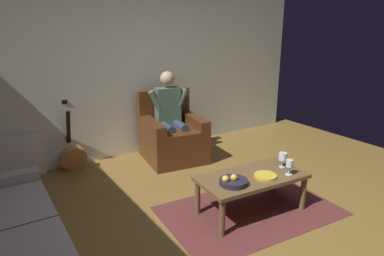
{
  "coord_description": "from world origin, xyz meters",
  "views": [
    {
      "loc": [
        2.16,
        2.13,
        1.93
      ],
      "look_at": [
        -0.07,
        -1.3,
        0.69
      ],
      "focal_mm": 32.68,
      "sensor_mm": 36.0,
      "label": 1
    }
  ],
  "objects_px": {
    "guitar": "(73,155)",
    "decorative_dish": "(266,176)",
    "wine_glass_far": "(289,164)",
    "fruit_bowl": "(233,181)",
    "wine_glass_near": "(283,157)",
    "person_seated": "(171,113)",
    "coffee_table": "(252,180)",
    "armchair": "(172,137)"
  },
  "relations": [
    {
      "from": "wine_glass_far",
      "to": "wine_glass_near",
      "type": "bearing_deg",
      "value": -117.77
    },
    {
      "from": "guitar",
      "to": "coffee_table",
      "type": "bearing_deg",
      "value": 120.78
    },
    {
      "from": "guitar",
      "to": "wine_glass_far",
      "type": "height_order",
      "value": "guitar"
    },
    {
      "from": "fruit_bowl",
      "to": "wine_glass_far",
      "type": "bearing_deg",
      "value": 167.72
    },
    {
      "from": "coffee_table",
      "to": "wine_glass_far",
      "type": "relative_size",
      "value": 7.1
    },
    {
      "from": "fruit_bowl",
      "to": "armchair",
      "type": "bearing_deg",
      "value": -101.29
    },
    {
      "from": "guitar",
      "to": "wine_glass_far",
      "type": "relative_size",
      "value": 5.8
    },
    {
      "from": "wine_glass_near",
      "to": "decorative_dish",
      "type": "relative_size",
      "value": 0.71
    },
    {
      "from": "wine_glass_far",
      "to": "coffee_table",
      "type": "bearing_deg",
      "value": -29.96
    },
    {
      "from": "guitar",
      "to": "decorative_dish",
      "type": "height_order",
      "value": "guitar"
    },
    {
      "from": "coffee_table",
      "to": "wine_glass_far",
      "type": "distance_m",
      "value": 0.42
    },
    {
      "from": "coffee_table",
      "to": "fruit_bowl",
      "type": "relative_size",
      "value": 4.19
    },
    {
      "from": "person_seated",
      "to": "decorative_dish",
      "type": "height_order",
      "value": "person_seated"
    },
    {
      "from": "guitar",
      "to": "fruit_bowl",
      "type": "relative_size",
      "value": 3.42
    },
    {
      "from": "armchair",
      "to": "guitar",
      "type": "height_order",
      "value": "armchair"
    },
    {
      "from": "armchair",
      "to": "guitar",
      "type": "xyz_separation_m",
      "value": [
        1.34,
        -0.36,
        -0.11
      ]
    },
    {
      "from": "person_seated",
      "to": "coffee_table",
      "type": "relative_size",
      "value": 1.08
    },
    {
      "from": "armchair",
      "to": "coffee_table",
      "type": "xyz_separation_m",
      "value": [
        0.07,
        1.78,
        0.03
      ]
    },
    {
      "from": "armchair",
      "to": "guitar",
      "type": "bearing_deg",
      "value": -6.98
    },
    {
      "from": "coffee_table",
      "to": "guitar",
      "type": "distance_m",
      "value": 2.49
    },
    {
      "from": "person_seated",
      "to": "wine_glass_far",
      "type": "height_order",
      "value": "person_seated"
    },
    {
      "from": "person_seated",
      "to": "wine_glass_far",
      "type": "relative_size",
      "value": 7.69
    },
    {
      "from": "person_seated",
      "to": "coffee_table",
      "type": "xyz_separation_m",
      "value": [
        0.07,
        1.81,
        -0.32
      ]
    },
    {
      "from": "wine_glass_near",
      "to": "fruit_bowl",
      "type": "xyz_separation_m",
      "value": [
        0.73,
        0.04,
        -0.08
      ]
    },
    {
      "from": "fruit_bowl",
      "to": "wine_glass_near",
      "type": "bearing_deg",
      "value": -176.85
    },
    {
      "from": "guitar",
      "to": "fruit_bowl",
      "type": "distance_m",
      "value": 2.41
    },
    {
      "from": "coffee_table",
      "to": "decorative_dish",
      "type": "height_order",
      "value": "decorative_dish"
    },
    {
      "from": "coffee_table",
      "to": "fruit_bowl",
      "type": "height_order",
      "value": "fruit_bowl"
    },
    {
      "from": "decorative_dish",
      "to": "person_seated",
      "type": "bearing_deg",
      "value": -89.36
    },
    {
      "from": "guitar",
      "to": "wine_glass_near",
      "type": "bearing_deg",
      "value": 128.32
    },
    {
      "from": "armchair",
      "to": "person_seated",
      "type": "bearing_deg",
      "value": -90.0
    },
    {
      "from": "coffee_table",
      "to": "guitar",
      "type": "bearing_deg",
      "value": -59.22
    },
    {
      "from": "decorative_dish",
      "to": "wine_glass_far",
      "type": "bearing_deg",
      "value": 159.38
    },
    {
      "from": "person_seated",
      "to": "decorative_dish",
      "type": "bearing_deg",
      "value": 98.66
    },
    {
      "from": "guitar",
      "to": "armchair",
      "type": "bearing_deg",
      "value": 165.01
    },
    {
      "from": "armchair",
      "to": "decorative_dish",
      "type": "distance_m",
      "value": 1.88
    },
    {
      "from": "person_seated",
      "to": "wine_glass_near",
      "type": "relative_size",
      "value": 7.71
    },
    {
      "from": "person_seated",
      "to": "wine_glass_near",
      "type": "height_order",
      "value": "person_seated"
    },
    {
      "from": "armchair",
      "to": "wine_glass_far",
      "type": "relative_size",
      "value": 5.95
    },
    {
      "from": "coffee_table",
      "to": "wine_glass_far",
      "type": "xyz_separation_m",
      "value": [
        -0.33,
        0.19,
        0.17
      ]
    },
    {
      "from": "person_seated",
      "to": "fruit_bowl",
      "type": "xyz_separation_m",
      "value": [
        0.37,
        1.86,
        -0.23
      ]
    },
    {
      "from": "wine_glass_near",
      "to": "fruit_bowl",
      "type": "height_order",
      "value": "wine_glass_near"
    }
  ]
}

